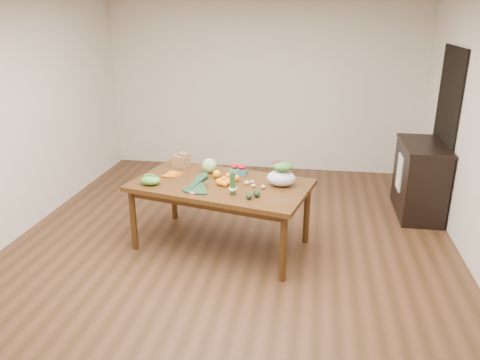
% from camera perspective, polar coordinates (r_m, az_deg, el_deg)
% --- Properties ---
extents(floor, '(6.00, 6.00, 0.00)m').
position_cam_1_polar(floor, '(5.22, -1.32, -8.63)').
color(floor, '#56331D').
rests_on(floor, ground).
extents(room_walls, '(5.02, 6.02, 2.70)m').
position_cam_1_polar(room_walls, '(4.73, -1.45, 5.90)').
color(room_walls, silver).
rests_on(room_walls, floor).
extents(dining_table, '(2.05, 1.43, 0.75)m').
position_cam_1_polar(dining_table, '(5.18, -2.30, -4.25)').
color(dining_table, '#543413').
rests_on(dining_table, floor).
extents(doorway_dark, '(0.02, 1.00, 2.10)m').
position_cam_1_polar(doorway_dark, '(6.48, 23.62, 5.37)').
color(doorway_dark, black).
rests_on(doorway_dark, floor).
extents(cabinet, '(0.52, 1.02, 0.94)m').
position_cam_1_polar(cabinet, '(6.40, 21.05, 0.09)').
color(cabinet, black).
rests_on(cabinet, floor).
extents(dish_towel, '(0.02, 0.28, 0.45)m').
position_cam_1_polar(dish_towel, '(6.32, 18.85, 0.88)').
color(dish_towel, white).
rests_on(dish_towel, cabinet).
extents(paper_bag, '(0.27, 0.24, 0.17)m').
position_cam_1_polar(paper_bag, '(5.59, -7.26, 2.46)').
color(paper_bag, olive).
rests_on(paper_bag, dining_table).
extents(cabbage, '(0.17, 0.17, 0.17)m').
position_cam_1_polar(cabbage, '(5.34, -3.76, 1.77)').
color(cabbage, '#98C370').
rests_on(cabbage, dining_table).
extents(strawberry_basket_a, '(0.12, 0.12, 0.09)m').
position_cam_1_polar(strawberry_basket_a, '(5.32, -0.71, 1.27)').
color(strawberry_basket_a, red).
rests_on(strawberry_basket_a, dining_table).
extents(strawberry_basket_b, '(0.12, 0.12, 0.09)m').
position_cam_1_polar(strawberry_basket_b, '(5.28, 0.25, 1.15)').
color(strawberry_basket_b, '#AD0B1F').
rests_on(strawberry_basket_b, dining_table).
extents(orange_a, '(0.09, 0.09, 0.09)m').
position_cam_1_polar(orange_a, '(5.18, -2.85, 0.74)').
color(orange_a, orange).
rests_on(orange_a, dining_table).
extents(orange_b, '(0.07, 0.07, 0.07)m').
position_cam_1_polar(orange_b, '(5.15, -1.41, 0.52)').
color(orange_b, '#FFA50F').
rests_on(orange_b, dining_table).
extents(orange_c, '(0.07, 0.07, 0.07)m').
position_cam_1_polar(orange_c, '(5.07, -0.47, 0.24)').
color(orange_c, '#FF630F').
rests_on(orange_c, dining_table).
extents(mandarin_cluster, '(0.22, 0.22, 0.10)m').
position_cam_1_polar(mandarin_cluster, '(4.97, -1.96, -0.03)').
color(mandarin_cluster, orange).
rests_on(mandarin_cluster, dining_table).
extents(carrots, '(0.26, 0.26, 0.03)m').
position_cam_1_polar(carrots, '(5.30, -7.87, 0.65)').
color(carrots, orange).
rests_on(carrots, dining_table).
extents(snap_pea_bag, '(0.22, 0.16, 0.10)m').
position_cam_1_polar(snap_pea_bag, '(5.06, -10.84, -0.03)').
color(snap_pea_bag, '#489532').
rests_on(snap_pea_bag, dining_table).
extents(kale_bunch, '(0.40, 0.46, 0.16)m').
position_cam_1_polar(kale_bunch, '(4.80, -5.33, -0.44)').
color(kale_bunch, '#15311E').
rests_on(kale_bunch, dining_table).
extents(asparagus_bundle, '(0.10, 0.13, 0.26)m').
position_cam_1_polar(asparagus_bundle, '(4.67, -0.90, -0.39)').
color(asparagus_bundle, '#46843C').
rests_on(asparagus_bundle, dining_table).
extents(potato_a, '(0.06, 0.05, 0.05)m').
position_cam_1_polar(potato_a, '(4.97, 0.84, -0.34)').
color(potato_a, '#DBC17E').
rests_on(potato_a, dining_table).
extents(potato_b, '(0.05, 0.04, 0.04)m').
position_cam_1_polar(potato_b, '(4.90, 1.66, -0.68)').
color(potato_b, tan).
rests_on(potato_b, dining_table).
extents(potato_c, '(0.05, 0.05, 0.04)m').
position_cam_1_polar(potato_c, '(4.86, 2.85, -0.85)').
color(potato_c, tan).
rests_on(potato_c, dining_table).
extents(potato_d, '(0.04, 0.04, 0.04)m').
position_cam_1_polar(potato_d, '(5.01, 1.48, -0.21)').
color(potato_d, tan).
rests_on(potato_d, dining_table).
extents(potato_e, '(0.05, 0.04, 0.04)m').
position_cam_1_polar(potato_e, '(4.87, 2.82, -0.84)').
color(potato_e, tan).
rests_on(potato_e, dining_table).
extents(avocado_a, '(0.09, 0.11, 0.06)m').
position_cam_1_polar(avocado_a, '(4.60, 1.10, -1.96)').
color(avocado_a, black).
rests_on(avocado_a, dining_table).
extents(avocado_b, '(0.09, 0.11, 0.07)m').
position_cam_1_polar(avocado_b, '(4.66, 2.03, -1.66)').
color(avocado_b, black).
rests_on(avocado_b, dining_table).
extents(salad_bag, '(0.35, 0.29, 0.23)m').
position_cam_1_polar(salad_bag, '(4.94, 5.05, 0.60)').
color(salad_bag, silver).
rests_on(salad_bag, dining_table).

